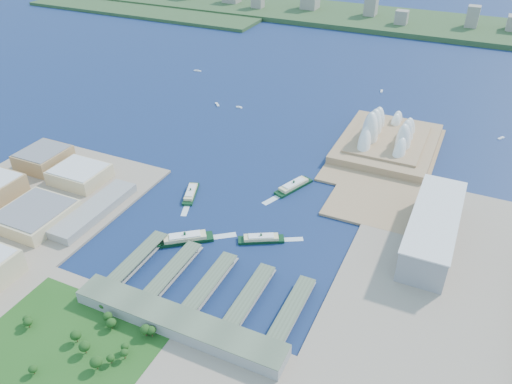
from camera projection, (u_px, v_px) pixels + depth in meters
The scene contains 20 objects.
ground at pixel (234, 238), 544.12m from camera, with size 3000.00×3000.00×0.00m, color #0E2045.
east_land at pixel (460, 345), 420.40m from camera, with size 240.00×500.00×3.00m, color gray.
peninsula at pixel (386, 153), 702.89m from camera, with size 135.00×220.00×3.00m, color #9B7A55.
far_shore at pixel (407, 22), 1285.68m from camera, with size 2200.00×260.00×12.00m, color #2D4926.
opera_house at pixel (390, 128), 702.34m from camera, with size 134.00×180.00×58.00m, color white, non-canonical shape.
toaster_building at pixel (433, 229), 524.77m from camera, with size 45.00×155.00×35.00m, color gray.
west_buildings at pixel (11, 204), 570.36m from camera, with size 200.00×280.00×27.00m, color #9D7A4E, non-canonical shape.
ferry_wharves at pixel (211, 282), 479.63m from camera, with size 184.00×90.00×9.30m, color #4E5C45, non-canonical shape.
terminal_building at pixel (178, 323), 431.31m from camera, with size 200.00×28.00×12.00m, color gray.
park at pixel (65, 338), 414.94m from camera, with size 150.00×110.00×16.00m, color #194714, non-canonical shape.
far_skyline at pixel (407, 10), 1252.22m from camera, with size 1900.00×140.00×55.00m, color gray, non-canonical shape.
ferry_a at pixel (191, 192), 613.82m from camera, with size 12.43×48.84×9.23m, color black, non-canonical shape.
ferry_b at pixel (294, 184), 626.45m from camera, with size 14.48×56.87×10.75m, color black, non-canonical shape.
ferry_c at pixel (185, 237), 536.85m from camera, with size 15.41×60.52×11.44m, color black, non-canonical shape.
ferry_d at pixel (261, 237), 537.87m from camera, with size 12.65×49.69×9.40m, color black, non-canonical shape.
boat_a at pixel (217, 104), 849.13m from camera, with size 3.74×14.96×2.89m, color white, non-canonical shape.
boat_b at pixel (239, 107), 839.53m from camera, with size 3.64×10.40×2.81m, color white, non-canonical shape.
boat_c at pixel (501, 138), 743.46m from camera, with size 3.53×12.09×2.72m, color white, non-canonical shape.
boat_d at pixel (197, 71), 990.96m from camera, with size 3.24×14.80×2.50m, color white, non-canonical shape.
boat_e at pixel (382, 91), 899.88m from camera, with size 3.70×11.64×2.86m, color white, non-canonical shape.
Camera 1 is at (202.84, -378.38, 338.96)m, focal length 35.00 mm.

